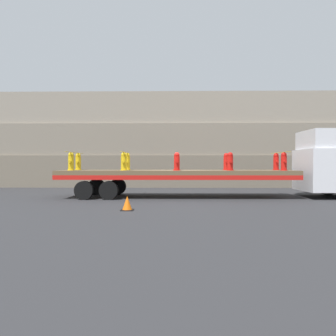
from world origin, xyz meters
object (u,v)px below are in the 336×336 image
at_px(fire_hydrant_red_near_4, 284,162).
at_px(fire_hydrant_red_near_3, 230,162).
at_px(fire_hydrant_yellow_far_1, 127,162).
at_px(fire_hydrant_yellow_near_0, 71,162).
at_px(flatbed_trailer, 168,174).
at_px(fire_hydrant_yellow_far_0, 78,162).
at_px(fire_hydrant_red_far_3, 226,162).
at_px(traffic_cone, 127,203).
at_px(fire_hydrant_yellow_near_1, 124,162).
at_px(fire_hydrant_red_far_4, 276,162).
at_px(fire_hydrant_red_near_2, 177,162).
at_px(fire_hydrant_red_far_2, 177,162).
at_px(truck_cab, 331,164).

bearing_deg(fire_hydrant_red_near_4, fire_hydrant_red_near_3, 180.00).
bearing_deg(fire_hydrant_yellow_far_1, fire_hydrant_yellow_near_0, -155.19).
bearing_deg(flatbed_trailer, fire_hydrant_yellow_near_0, -172.77).
distance_m(fire_hydrant_yellow_far_1, fire_hydrant_red_near_4, 7.36).
height_order(fire_hydrant_yellow_far_0, fire_hydrant_red_far_3, same).
bearing_deg(fire_hydrant_yellow_far_0, traffic_cone, -57.87).
relative_size(flatbed_trailer, traffic_cone, 22.31).
relative_size(fire_hydrant_yellow_near_1, fire_hydrant_red_far_4, 1.00).
bearing_deg(fire_hydrant_yellow_near_1, fire_hydrant_red_near_3, 0.00).
bearing_deg(flatbed_trailer, fire_hydrant_red_near_2, -52.57).
distance_m(fire_hydrant_red_far_3, fire_hydrant_red_near_4, 2.67).
bearing_deg(fire_hydrant_red_near_4, fire_hydrant_red_far_4, 90.00).
bearing_deg(fire_hydrant_yellow_near_0, fire_hydrant_red_far_2, 13.02).
bearing_deg(fire_hydrant_red_far_4, fire_hydrant_yellow_far_0, 180.00).
height_order(truck_cab, fire_hydrant_red_far_4, truck_cab).
relative_size(fire_hydrant_yellow_far_1, fire_hydrant_red_far_2, 1.00).
height_order(fire_hydrant_red_far_3, traffic_cone, fire_hydrant_red_far_3).
distance_m(fire_hydrant_yellow_near_1, fire_hydrant_red_near_2, 2.42).
bearing_deg(fire_hydrant_yellow_far_1, flatbed_trailer, -15.69).
relative_size(fire_hydrant_red_near_2, fire_hydrant_red_far_4, 1.00).
bearing_deg(fire_hydrant_yellow_near_1, flatbed_trailer, 15.69).
height_order(fire_hydrant_yellow_far_0, fire_hydrant_red_near_4, same).
distance_m(truck_cab, fire_hydrant_yellow_near_0, 12.10).
height_order(fire_hydrant_red_near_3, fire_hydrant_red_near_4, same).
distance_m(fire_hydrant_yellow_far_1, fire_hydrant_red_far_2, 2.42).
relative_size(fire_hydrant_red_far_2, fire_hydrant_red_near_4, 1.00).
bearing_deg(fire_hydrant_red_far_4, fire_hydrant_red_far_3, 180.00).
height_order(fire_hydrant_yellow_near_1, fire_hydrant_yellow_far_1, same).
xyz_separation_m(fire_hydrant_red_far_2, fire_hydrant_red_near_4, (4.85, -1.12, 0.00)).
bearing_deg(truck_cab, flatbed_trailer, 180.00).
bearing_deg(fire_hydrant_red_far_4, fire_hydrant_red_near_2, -166.98).
relative_size(fire_hydrant_yellow_far_0, fire_hydrant_red_far_4, 1.00).
bearing_deg(fire_hydrant_red_near_4, fire_hydrant_yellow_far_1, 171.24).
bearing_deg(fire_hydrant_red_far_4, fire_hydrant_yellow_near_0, -173.41).
relative_size(fire_hydrant_yellow_far_0, fire_hydrant_red_far_2, 1.00).
relative_size(fire_hydrant_red_near_3, fire_hydrant_red_near_4, 1.00).
bearing_deg(fire_hydrant_red_near_3, traffic_cone, -136.99).
distance_m(fire_hydrant_red_near_2, fire_hydrant_red_far_2, 1.12).
relative_size(fire_hydrant_yellow_near_0, fire_hydrant_yellow_far_0, 1.00).
xyz_separation_m(fire_hydrant_yellow_far_1, traffic_cone, (0.71, -4.98, -1.44)).
xyz_separation_m(fire_hydrant_red_far_2, fire_hydrant_red_near_3, (2.42, -1.12, 0.00)).
bearing_deg(fire_hydrant_yellow_far_0, fire_hydrant_red_far_3, 0.00).
height_order(fire_hydrant_yellow_near_0, fire_hydrant_yellow_near_1, same).
distance_m(truck_cab, fire_hydrant_yellow_far_1, 9.68).
xyz_separation_m(fire_hydrant_red_near_2, traffic_cone, (-1.72, -3.86, -1.44)).
distance_m(fire_hydrant_red_far_3, traffic_cone, 6.64).
height_order(fire_hydrant_yellow_near_1, fire_hydrant_red_far_3, same).
bearing_deg(fire_hydrant_red_near_3, fire_hydrant_red_far_3, 90.00).
xyz_separation_m(fire_hydrant_yellow_far_0, fire_hydrant_yellow_far_1, (2.42, 0.00, 0.00)).
bearing_deg(flatbed_trailer, fire_hydrant_yellow_far_1, 164.31).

